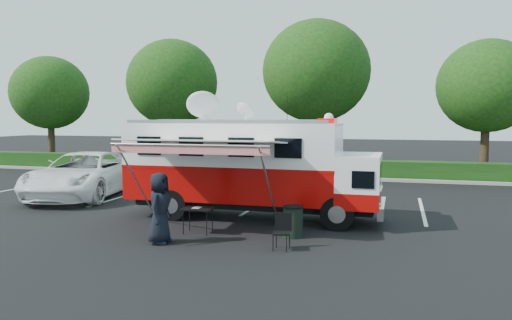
{
  "coord_description": "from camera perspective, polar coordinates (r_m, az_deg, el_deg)",
  "views": [
    {
      "loc": [
        4.62,
        -15.62,
        3.37
      ],
      "look_at": [
        0.0,
        0.5,
        1.9
      ],
      "focal_mm": 35.0,
      "sensor_mm": 36.0,
      "label": 1
    }
  ],
  "objects": [
    {
      "name": "folding_table",
      "position": [
        14.51,
        -6.67,
        -5.65
      ],
      "size": [
        0.92,
        0.69,
        0.74
      ],
      "color": "black",
      "rests_on": "ground_plane"
    },
    {
      "name": "trash_bin",
      "position": [
        14.06,
        4.24,
        -7.02
      ],
      "size": [
        0.59,
        0.59,
        0.88
      ],
      "color": "black",
      "rests_on": "ground_plane"
    },
    {
      "name": "back_border",
      "position": [
        28.78,
        9.12,
        8.2
      ],
      "size": [
        60.0,
        6.14,
        8.87
      ],
      "color": "#9E998E",
      "rests_on": "ground_plane"
    },
    {
      "name": "person",
      "position": [
        13.7,
        -10.9,
        -9.32
      ],
      "size": [
        0.67,
        0.97,
        1.9
      ],
      "primitive_type": "imported",
      "rotation": [
        0.0,
        0.0,
        1.64
      ],
      "color": "black",
      "rests_on": "ground_plane"
    },
    {
      "name": "command_truck",
      "position": [
        16.39,
        -0.73,
        -0.75
      ],
      "size": [
        8.39,
        2.31,
        4.03
      ],
      "color": "black",
      "rests_on": "ground_plane"
    },
    {
      "name": "white_suv",
      "position": [
        22.28,
        -18.98,
        -3.97
      ],
      "size": [
        4.22,
        7.14,
        1.86
      ],
      "primitive_type": "imported",
      "rotation": [
        0.0,
        0.0,
        0.18
      ],
      "color": "white",
      "rests_on": "ground_plane"
    },
    {
      "name": "awning",
      "position": [
        14.32,
        -6.39,
        1.86
      ],
      "size": [
        4.58,
        2.39,
        2.77
      ],
      "color": "white",
      "rests_on": "ground_plane"
    },
    {
      "name": "folding_chair",
      "position": [
        12.8,
        3.02,
        -7.76
      ],
      "size": [
        0.53,
        0.56,
        0.92
      ],
      "color": "black",
      "rests_on": "ground_plane"
    },
    {
      "name": "stall_lines",
      "position": [
        19.6,
        0.61,
        -4.88
      ],
      "size": [
        24.12,
        5.5,
        0.01
      ],
      "color": "silver",
      "rests_on": "ground_plane"
    },
    {
      "name": "ground_plane",
      "position": [
        16.63,
        -0.48,
        -6.68
      ],
      "size": [
        120.0,
        120.0,
        0.0
      ],
      "primitive_type": "plane",
      "color": "black",
      "rests_on": "ground"
    }
  ]
}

